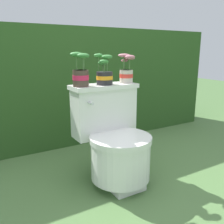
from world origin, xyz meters
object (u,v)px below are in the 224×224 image
Objects in this scene: potted_plant_middle at (126,71)px; potted_plant_left at (81,73)px; potted_plant_midleft at (104,74)px; toilet at (114,140)px.

potted_plant_left is at bearing -179.13° from potted_plant_middle.
potted_plant_midleft reaches higher than potted_plant_middle.
toilet is at bearing -143.72° from potted_plant_middle.
toilet is 0.52m from potted_plant_middle.
potted_plant_middle is (0.19, 0.14, 0.47)m from toilet.
potted_plant_left is 0.18m from potted_plant_midleft.
toilet is 2.99× the size of potted_plant_left.
potted_plant_left is 0.37m from potted_plant_middle.
potted_plant_left is 1.06× the size of potted_plant_middle.
potted_plant_middle is (0.37, 0.01, 0.00)m from potted_plant_left.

